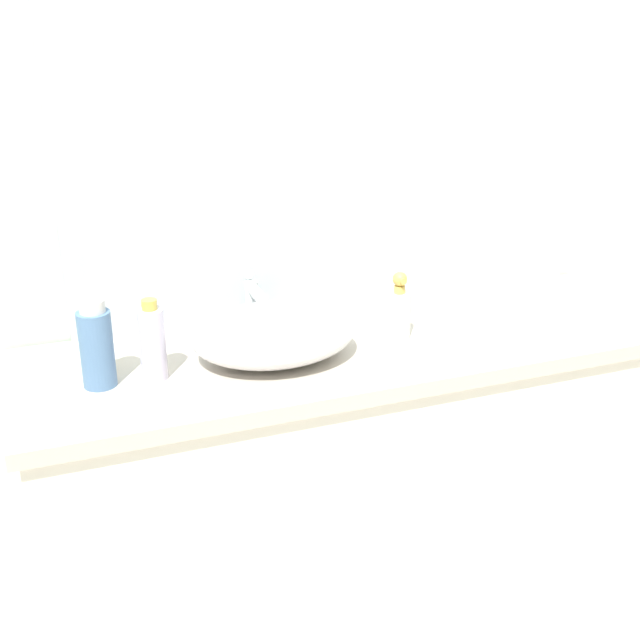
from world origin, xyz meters
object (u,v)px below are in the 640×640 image
sink_basin (274,334)px  soap_dispenser (399,311)px  lotion_bottle (96,346)px  tissue_box (519,285)px  candle_jar (596,303)px  perfume_bottle (152,343)px

sink_basin → soap_dispenser: size_ratio=2.28×
lotion_bottle → tissue_box: bearing=4.2°
sink_basin → soap_dispenser: 0.32m
sink_basin → lotion_bottle: 0.39m
soap_dispenser → tissue_box: 0.39m
candle_jar → soap_dispenser: bearing=178.1°
sink_basin → soap_dispenser: bearing=1.9°
sink_basin → perfume_bottle: bearing=-177.3°
lotion_bottle → sink_basin: bearing=1.0°
candle_jar → sink_basin: bearing=179.4°
soap_dispenser → candle_jar: (0.57, -0.02, -0.05)m
perfume_bottle → candle_jar: 1.17m
lotion_bottle → perfume_bottle: 0.12m
sink_basin → tissue_box: (0.70, 0.07, 0.01)m
lotion_bottle → soap_dispenser: bearing=1.4°
lotion_bottle → candle_jar: bearing=-0.1°
perfume_bottle → candle_jar: perfume_bottle is taller
sink_basin → candle_jar: 0.89m
sink_basin → perfume_bottle: 0.28m
perfume_bottle → tissue_box: bearing=5.1°
sink_basin → perfume_bottle: perfume_bottle is taller
sink_basin → lotion_bottle: (-0.39, -0.01, 0.03)m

